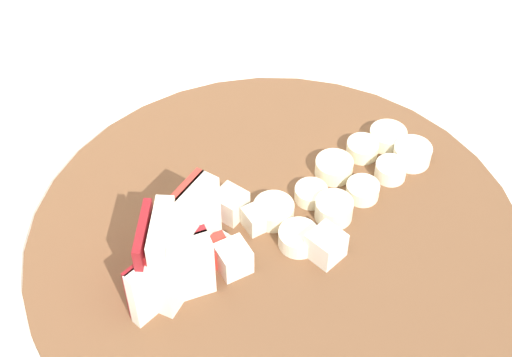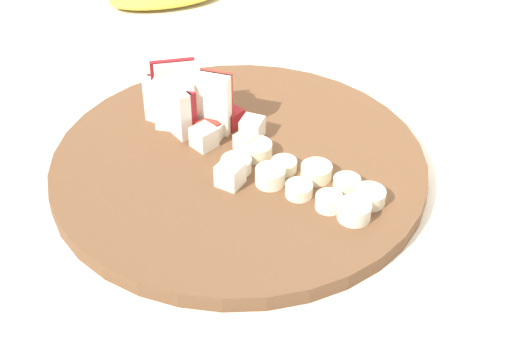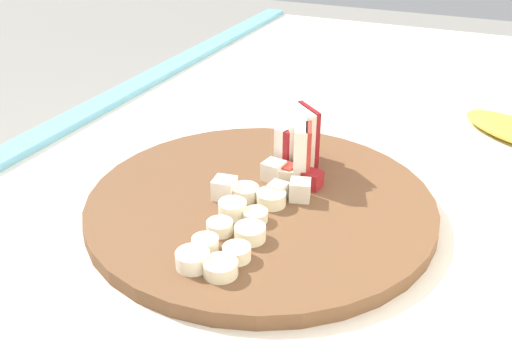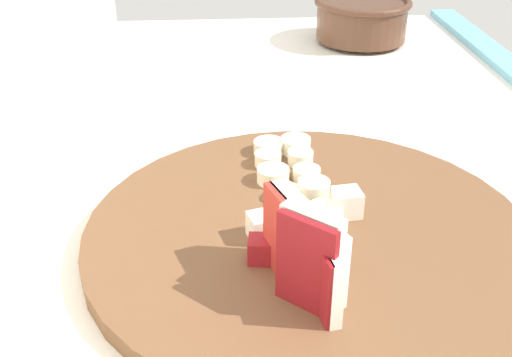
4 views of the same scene
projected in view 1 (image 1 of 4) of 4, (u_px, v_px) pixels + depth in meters
The scene contains 5 objects.
tile_backsplash at pixel (27, 233), 0.83m from camera, with size 2.40×0.04×1.32m, color silver.
cutting_board at pixel (277, 244), 0.54m from camera, with size 0.35×0.35×0.02m, color brown.
apple_wedge_fan at pixel (175, 254), 0.49m from camera, with size 0.08×0.05×0.07m.
apple_dice_pile at pixel (246, 235), 0.52m from camera, with size 0.08×0.10×0.02m.
banana_slice_rows at pixel (347, 181), 0.56m from camera, with size 0.15×0.06×0.02m.
Camera 1 is at (-0.12, -0.23, 1.31)m, focal length 53.11 mm.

